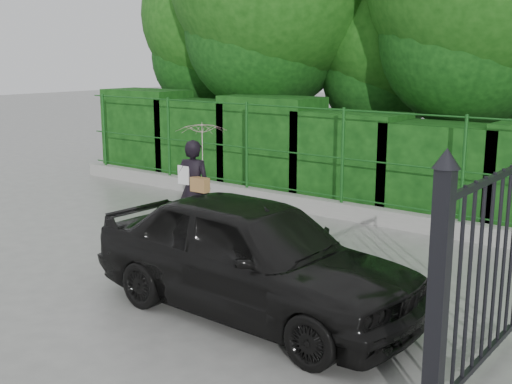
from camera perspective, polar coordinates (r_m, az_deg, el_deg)
The scene contains 7 objects.
ground at distance 9.20m, azimuth -9.15°, elevation -7.39°, with size 80.00×80.00×0.00m, color gray.
kerb at distance 12.53m, azimuth 5.99°, elevation -1.34°, with size 14.00×0.25×0.30m, color #9E9E99.
fence at distance 12.21m, azimuth 6.98°, elevation 3.31°, with size 14.13×0.06×1.80m.
hedge at distance 13.33m, azimuth 7.48°, elevation 3.11°, with size 14.20×1.20×2.18m.
gate at distance 5.76m, azimuth 17.70°, elevation -7.31°, with size 0.22×2.33×2.36m.
woman at distance 10.86m, azimuth -5.16°, elevation 2.56°, with size 0.92×0.86×1.95m.
car at distance 7.63m, azimuth -0.30°, elevation -5.65°, with size 1.70×4.22×1.44m, color black.
Camera 1 is at (6.40, -5.87, 3.04)m, focal length 45.00 mm.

